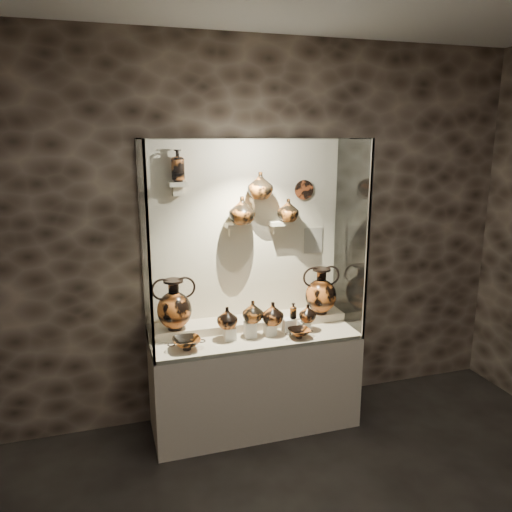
{
  "coord_description": "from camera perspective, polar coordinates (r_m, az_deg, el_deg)",
  "views": [
    {
      "loc": [
        -1.12,
        -1.49,
        2.41
      ],
      "look_at": [
        0.04,
        2.24,
        1.47
      ],
      "focal_mm": 35.0,
      "sensor_mm": 36.0,
      "label": 1
    }
  ],
  "objects": [
    {
      "name": "ovoid_vase_b",
      "position": [
        4.07,
        0.49,
        8.07
      ],
      "size": [
        0.23,
        0.23,
        0.22
      ],
      "primitive_type": "imported",
      "rotation": [
        0.0,
        0.0,
        -0.13
      ],
      "color": "#AD591E",
      "rests_on": "bracket_cb"
    },
    {
      "name": "wall_back",
      "position": [
        4.23,
        -1.48,
        2.43
      ],
      "size": [
        5.0,
        0.02,
        3.2
      ],
      "primitive_type": "cube",
      "color": "black",
      "rests_on": "ground"
    },
    {
      "name": "front_tier",
      "position": [
        4.16,
        -0.21,
        -9.07
      ],
      "size": [
        1.68,
        0.58,
        0.03
      ],
      "primitive_type": "cube",
      "color": "beige",
      "rests_on": "plinth"
    },
    {
      "name": "bracket_cc",
      "position": [
        4.22,
        2.48,
        3.78
      ],
      "size": [
        0.14,
        0.12,
        0.04
      ],
      "primitive_type": "cube",
      "color": "beige",
      "rests_on": "back_panel"
    },
    {
      "name": "glass_left",
      "position": [
        3.77,
        -12.61,
        0.75
      ],
      "size": [
        0.01,
        0.6,
        1.6
      ],
      "primitive_type": "cube",
      "color": "white",
      "rests_on": "plinth"
    },
    {
      "name": "wall_plate",
      "position": [
        4.32,
        5.51,
        7.54
      ],
      "size": [
        0.17,
        0.02,
        0.17
      ],
      "primitive_type": "cylinder",
      "rotation": [
        1.57,
        0.0,
        0.0
      ],
      "color": "#96401D",
      "rests_on": "back_panel"
    },
    {
      "name": "pedestal_c",
      "position": [
        4.13,
        1.61,
        -8.36
      ],
      "size": [
        0.09,
        0.09,
        0.09
      ],
      "primitive_type": "cube",
      "color": "silver",
      "rests_on": "front_tier"
    },
    {
      "name": "pedestal_b",
      "position": [
        4.07,
        -0.68,
        -8.36
      ],
      "size": [
        0.09,
        0.09,
        0.13
      ],
      "primitive_type": "cube",
      "color": "silver",
      "rests_on": "front_tier"
    },
    {
      "name": "back_panel",
      "position": [
        4.22,
        -1.47,
        2.42
      ],
      "size": [
        1.7,
        0.03,
        1.6
      ],
      "primitive_type": "cube",
      "color": "beige",
      "rests_on": "plinth"
    },
    {
      "name": "info_placard",
      "position": [
        4.43,
        6.54,
        1.79
      ],
      "size": [
        0.17,
        0.01,
        0.23
      ],
      "primitive_type": "cube",
      "color": "beige",
      "rests_on": "back_panel"
    },
    {
      "name": "pedestal_e",
      "position": [
        4.23,
        5.5,
        -7.94
      ],
      "size": [
        0.09,
        0.09,
        0.08
      ],
      "primitive_type": "cube",
      "color": "silver",
      "rests_on": "front_tier"
    },
    {
      "name": "bracket_ul",
      "position": [
        3.97,
        -8.94,
        8.12
      ],
      "size": [
        0.14,
        0.12,
        0.04
      ],
      "primitive_type": "cube",
      "color": "beige",
      "rests_on": "back_panel"
    },
    {
      "name": "jug_a",
      "position": [
        3.98,
        -3.32,
        -7.05
      ],
      "size": [
        0.21,
        0.21,
        0.17
      ],
      "primitive_type": "imported",
      "rotation": [
        0.0,
        0.0,
        -0.32
      ],
      "color": "#B45A22",
      "rests_on": "pedestal_a"
    },
    {
      "name": "jug_e",
      "position": [
        4.18,
        5.91,
        -6.5
      ],
      "size": [
        0.16,
        0.16,
        0.15
      ],
      "primitive_type": "imported",
      "rotation": [
        0.0,
        0.0,
        -0.09
      ],
      "color": "#B45A22",
      "rests_on": "pedestal_e"
    },
    {
      "name": "amphora_left",
      "position": [
        4.04,
        -9.34,
        -5.47
      ],
      "size": [
        0.42,
        0.42,
        0.42
      ],
      "primitive_type": null,
      "rotation": [
        0.0,
        0.0,
        -0.32
      ],
      "color": "#B45A22",
      "rests_on": "rear_tier"
    },
    {
      "name": "kylix_right",
      "position": [
        4.07,
        4.95,
        -8.69
      ],
      "size": [
        0.28,
        0.26,
        0.09
      ],
      "primitive_type": null,
      "rotation": [
        0.0,
        0.0,
        -0.35
      ],
      "color": "#B45A22",
      "rests_on": "front_tier"
    },
    {
      "name": "ovoid_vase_a",
      "position": [
        4.04,
        -1.61,
        5.24
      ],
      "size": [
        0.25,
        0.25,
        0.23
      ],
      "primitive_type": "imported",
      "rotation": [
        0.0,
        0.0,
        0.17
      ],
      "color": "#AD591E",
      "rests_on": "bracket_ca"
    },
    {
      "name": "kylix_left",
      "position": [
        3.88,
        -7.93,
        -9.78
      ],
      "size": [
        0.33,
        0.3,
        0.11
      ],
      "primitive_type": null,
      "rotation": [
        0.0,
        0.0,
        -0.28
      ],
      "color": "#AD591E",
      "rests_on": "front_tier"
    },
    {
      "name": "glass_right",
      "position": [
        4.24,
        10.78,
        2.25
      ],
      "size": [
        0.01,
        0.6,
        1.6
      ],
      "primitive_type": "cube",
      "color": "white",
      "rests_on": "plinth"
    },
    {
      "name": "lekythos_tall",
      "position": [
        3.95,
        -8.93,
        10.39
      ],
      "size": [
        0.13,
        0.13,
        0.28
      ],
      "primitive_type": null,
      "rotation": [
        0.0,
        0.0,
        -0.22
      ],
      "color": "#B45A22",
      "rests_on": "bracket_ul"
    },
    {
      "name": "amphora_right",
      "position": [
        4.39,
        7.42,
        -3.93
      ],
      "size": [
        0.34,
        0.34,
        0.41
      ],
      "primitive_type": null,
      "rotation": [
        0.0,
        0.0,
        -0.05
      ],
      "color": "#B45A22",
      "rests_on": "rear_tier"
    },
    {
      "name": "jug_b",
      "position": [
        4.01,
        -0.38,
        -6.35
      ],
      "size": [
        0.22,
        0.22,
        0.18
      ],
      "primitive_type": "imported",
      "rotation": [
        0.0,
        0.0,
        0.41
      ],
      "color": "#AD591E",
      "rests_on": "pedestal_b"
    },
    {
      "name": "pedestal_d",
      "position": [
        4.17,
        3.71,
        -7.91
      ],
      "size": [
        0.09,
        0.09,
        0.12
      ],
      "primitive_type": "cube",
      "color": "silver",
      "rests_on": "front_tier"
    },
    {
      "name": "plinth",
      "position": [
        4.33,
        -0.2,
        -14.14
      ],
      "size": [
        1.7,
        0.6,
        0.8
      ],
      "primitive_type": "cube",
      "color": "beige",
      "rests_on": "floor"
    },
    {
      "name": "glass_top",
      "position": [
        3.84,
        -0.23,
        13.28
      ],
      "size": [
        1.7,
        0.6,
        0.01
      ],
      "primitive_type": "cube",
      "color": "white",
      "rests_on": "back_panel"
    },
    {
      "name": "jug_c",
      "position": [
        4.07,
        1.92,
        -6.58
      ],
      "size": [
        0.23,
        0.23,
        0.19
      ],
      "primitive_type": "imported",
      "rotation": [
        0.0,
        0.0,
        0.36
      ],
      "color": "#B45A22",
      "rests_on": "pedestal_c"
    },
    {
      "name": "bracket_cb",
      "position": [
        4.13,
        0.14,
        6.39
      ],
      "size": [
        0.1,
        0.12,
        0.04
      ],
      "primitive_type": "cube",
      "color": "beige",
      "rests_on": "back_panel"
    },
    {
      "name": "rear_tier",
      "position": [
        4.3,
        -0.89,
        -7.78
      ],
      "size": [
        1.7,
        0.25,
        0.1
      ],
      "primitive_type": "cube",
      "color": "beige",
      "rests_on": "plinth"
    },
    {
      "name": "frame_post_left",
      "position": [
        3.49,
        -12.1,
        -0.24
      ],
      "size": [
        0.02,
        0.02,
        1.6
      ],
      "primitive_type": "cube",
      "color": "gray",
      "rests_on": "plinth"
    },
    {
      "name": "glass_front",
      "position": [
        3.65,
        1.14,
        0.66
      ],
      "size": [
        1.7,
        0.01,
        1.6
      ],
      "primitive_type": "cube",
      "color": "white",
      "rests_on": "plinth"
    },
    {
      "name": "ovoid_vase_c",
      "position": [
        4.19,
        3.69,
        5.26
      ],
      "size": [
        0.22,
        0.22,
        0.19
      ],
      "primitive_type": "imported",
      "rotation": [
        0.0,
        0.0,
        0.22
      ],
      "color": "#AD591E",
      "rests_on": "bracket_cc"
    },
    {
      "name": "bracket_ca",
      "position": [
        4.11,
        -2.54,
        3.52
      ],
      "size": [
        0.14,
        0.12,
        0.04
      ],
      "primitive_type": "cube",
      "color": "beige",
      "rests_on": "back_panel"
    },
    {
      "name": "frame_post_right",
      "position": [
        3.99,
        12.64,
        1.45
      ],
      "size": [
        0.02,
        0.02,
        1.6
      ],
      "primitive_type": "cube",
      "color": "gray",
      "rests_on": "plinth"
    },
    {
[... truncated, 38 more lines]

